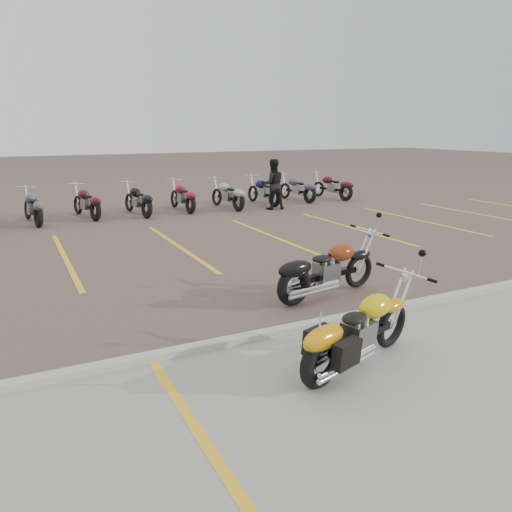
% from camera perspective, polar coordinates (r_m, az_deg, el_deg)
% --- Properties ---
extents(ground, '(100.00, 100.00, 0.00)m').
position_cam_1_polar(ground, '(9.15, -1.10, -4.13)').
color(ground, brown).
rests_on(ground, ground).
extents(concrete_apron, '(60.00, 5.00, 0.01)m').
position_cam_1_polar(concrete_apron, '(5.78, 19.31, -16.71)').
color(concrete_apron, '#9E9B93').
rests_on(concrete_apron, ground).
extents(curb, '(60.00, 0.18, 0.12)m').
position_cam_1_polar(curb, '(7.49, 5.55, -8.05)').
color(curb, '#ADAAA3').
rests_on(curb, ground).
extents(parking_stripes, '(38.00, 5.50, 0.01)m').
position_cam_1_polar(parking_stripes, '(12.75, -8.83, 1.09)').
color(parking_stripes, yellow).
rests_on(parking_stripes, ground).
extents(apron_stripe, '(0.12, 5.00, 0.00)m').
position_cam_1_polar(apron_stripe, '(4.65, -3.08, -24.29)').
color(apron_stripe, yellow).
rests_on(apron_stripe, concrete_apron).
extents(yellow_cruiser, '(2.10, 0.80, 0.89)m').
position_cam_1_polar(yellow_cruiser, '(6.35, 11.25, -8.78)').
color(yellow_cruiser, black).
rests_on(yellow_cruiser, ground).
extents(flame_cruiser, '(2.23, 0.52, 0.92)m').
position_cam_1_polar(flame_cruiser, '(8.83, 7.88, -1.85)').
color(flame_cruiser, black).
rests_on(flame_cruiser, ground).
extents(person_b, '(1.01, 0.86, 1.82)m').
position_cam_1_polar(person_b, '(18.31, 1.92, 8.18)').
color(person_b, black).
rests_on(person_b, ground).
extents(bg_bike_row, '(19.09, 2.07, 1.10)m').
position_cam_1_polar(bg_bike_row, '(17.60, -16.27, 6.18)').
color(bg_bike_row, black).
rests_on(bg_bike_row, ground).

